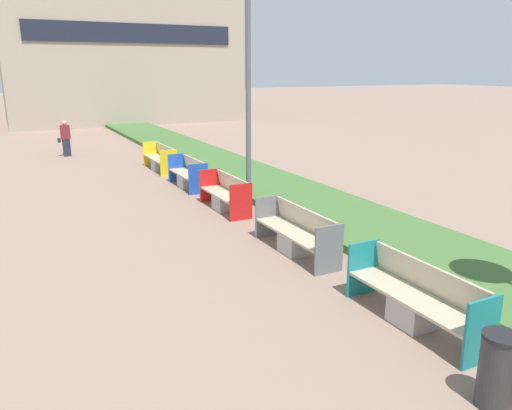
{
  "coord_description": "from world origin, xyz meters",
  "views": [
    {
      "loc": [
        -4.25,
        2.39,
        3.73
      ],
      "look_at": [
        0.9,
        12.49,
        0.6
      ],
      "focal_mm": 35.0,
      "sensor_mm": 36.0,
      "label": 1
    }
  ],
  "objects_px": {
    "bench_teal_frame": "(416,301)",
    "bench_yellow_frame": "(160,160)",
    "litter_bin": "(498,370)",
    "street_lamp_post": "(248,37)",
    "bench_blue_frame": "(188,176)",
    "bench_grey_frame": "(297,235)",
    "pedestrian_walking": "(66,138)",
    "bench_red_frame": "(226,197)"
  },
  "relations": [
    {
      "from": "bench_teal_frame",
      "to": "bench_grey_frame",
      "type": "height_order",
      "value": "same"
    },
    {
      "from": "bench_blue_frame",
      "to": "pedestrian_walking",
      "type": "height_order",
      "value": "pedestrian_walking"
    },
    {
      "from": "bench_teal_frame",
      "to": "litter_bin",
      "type": "relative_size",
      "value": 2.69
    },
    {
      "from": "bench_yellow_frame",
      "to": "street_lamp_post",
      "type": "xyz_separation_m",
      "value": [
        0.61,
        -6.25,
        4.09
      ]
    },
    {
      "from": "bench_yellow_frame",
      "to": "pedestrian_walking",
      "type": "xyz_separation_m",
      "value": [
        -2.75,
        4.88,
        0.4
      ]
    },
    {
      "from": "bench_blue_frame",
      "to": "litter_bin",
      "type": "relative_size",
      "value": 2.29
    },
    {
      "from": "bench_red_frame",
      "to": "bench_blue_frame",
      "type": "xyz_separation_m",
      "value": [
        -0.0,
        2.98,
        -0.0
      ]
    },
    {
      "from": "bench_teal_frame",
      "to": "bench_red_frame",
      "type": "relative_size",
      "value": 1.13
    },
    {
      "from": "bench_red_frame",
      "to": "pedestrian_walking",
      "type": "height_order",
      "value": "pedestrian_walking"
    },
    {
      "from": "bench_yellow_frame",
      "to": "pedestrian_walking",
      "type": "bearing_deg",
      "value": 119.43
    },
    {
      "from": "bench_teal_frame",
      "to": "bench_red_frame",
      "type": "xyz_separation_m",
      "value": [
        -0.0,
        7.02,
        -0.01
      ]
    },
    {
      "from": "street_lamp_post",
      "to": "pedestrian_walking",
      "type": "height_order",
      "value": "street_lamp_post"
    },
    {
      "from": "pedestrian_walking",
      "to": "bench_blue_frame",
      "type": "bearing_deg",
      "value": -71.03
    },
    {
      "from": "bench_grey_frame",
      "to": "litter_bin",
      "type": "height_order",
      "value": "bench_grey_frame"
    },
    {
      "from": "bench_red_frame",
      "to": "street_lamp_post",
      "type": "distance_m",
      "value": 4.14
    },
    {
      "from": "bench_grey_frame",
      "to": "litter_bin",
      "type": "distance_m",
      "value": 5.23
    },
    {
      "from": "bench_teal_frame",
      "to": "bench_blue_frame",
      "type": "bearing_deg",
      "value": 90.02
    },
    {
      "from": "bench_grey_frame",
      "to": "bench_red_frame",
      "type": "xyz_separation_m",
      "value": [
        -0.0,
        3.65,
        -0.01
      ]
    },
    {
      "from": "bench_grey_frame",
      "to": "bench_blue_frame",
      "type": "distance_m",
      "value": 6.63
    },
    {
      "from": "bench_red_frame",
      "to": "bench_yellow_frame",
      "type": "relative_size",
      "value": 0.91
    },
    {
      "from": "bench_teal_frame",
      "to": "bench_yellow_frame",
      "type": "height_order",
      "value": "same"
    },
    {
      "from": "pedestrian_walking",
      "to": "bench_teal_frame",
      "type": "bearing_deg",
      "value": -81.31
    },
    {
      "from": "bench_grey_frame",
      "to": "bench_red_frame",
      "type": "height_order",
      "value": "same"
    },
    {
      "from": "bench_blue_frame",
      "to": "pedestrian_walking",
      "type": "xyz_separation_m",
      "value": [
        -2.75,
        7.99,
        0.41
      ]
    },
    {
      "from": "bench_red_frame",
      "to": "bench_blue_frame",
      "type": "relative_size",
      "value": 1.04
    },
    {
      "from": "litter_bin",
      "to": "street_lamp_post",
      "type": "relative_size",
      "value": 0.11
    },
    {
      "from": "bench_teal_frame",
      "to": "street_lamp_post",
      "type": "distance_m",
      "value": 8.01
    },
    {
      "from": "bench_yellow_frame",
      "to": "pedestrian_walking",
      "type": "height_order",
      "value": "pedestrian_walking"
    },
    {
      "from": "bench_blue_frame",
      "to": "street_lamp_post",
      "type": "relative_size",
      "value": 0.25
    },
    {
      "from": "street_lamp_post",
      "to": "bench_blue_frame",
      "type": "bearing_deg",
      "value": 101.05
    },
    {
      "from": "bench_red_frame",
      "to": "litter_bin",
      "type": "height_order",
      "value": "bench_red_frame"
    },
    {
      "from": "bench_teal_frame",
      "to": "pedestrian_walking",
      "type": "bearing_deg",
      "value": 98.69
    },
    {
      "from": "litter_bin",
      "to": "street_lamp_post",
      "type": "bearing_deg",
      "value": 82.38
    },
    {
      "from": "bench_blue_frame",
      "to": "bench_yellow_frame",
      "type": "bearing_deg",
      "value": 89.94
    },
    {
      "from": "bench_blue_frame",
      "to": "bench_grey_frame",
      "type": "bearing_deg",
      "value": -89.96
    },
    {
      "from": "bench_grey_frame",
      "to": "street_lamp_post",
      "type": "relative_size",
      "value": 0.3
    },
    {
      "from": "bench_grey_frame",
      "to": "bench_blue_frame",
      "type": "relative_size",
      "value": 1.19
    },
    {
      "from": "bench_red_frame",
      "to": "pedestrian_walking",
      "type": "xyz_separation_m",
      "value": [
        -2.75,
        10.97,
        0.41
      ]
    },
    {
      "from": "bench_blue_frame",
      "to": "street_lamp_post",
      "type": "bearing_deg",
      "value": -78.95
    },
    {
      "from": "bench_teal_frame",
      "to": "pedestrian_walking",
      "type": "distance_m",
      "value": 18.21
    },
    {
      "from": "bench_grey_frame",
      "to": "bench_teal_frame",
      "type": "bearing_deg",
      "value": -90.01
    },
    {
      "from": "bench_blue_frame",
      "to": "bench_yellow_frame",
      "type": "relative_size",
      "value": 0.88
    }
  ]
}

